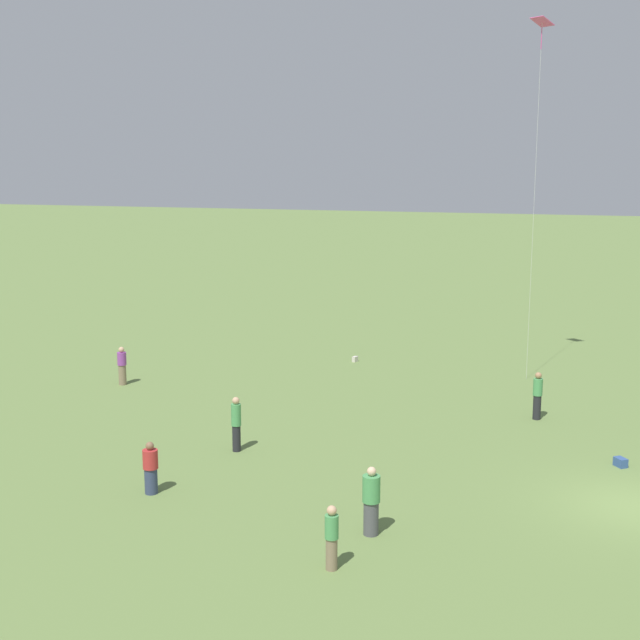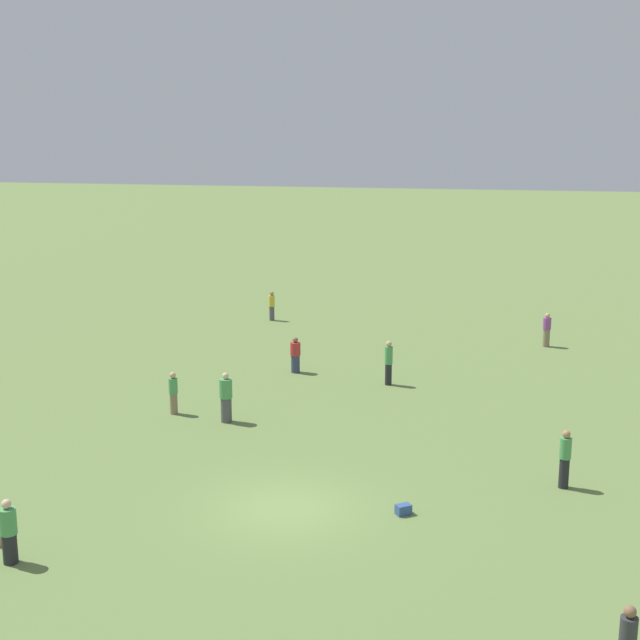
{
  "view_description": "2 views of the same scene",
  "coord_description": "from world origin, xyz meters",
  "px_view_note": "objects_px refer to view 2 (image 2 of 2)",
  "views": [
    {
      "loc": [
        1.99,
        25.21,
        9.89
      ],
      "look_at": [
        8.65,
        2.06,
        5.3
      ],
      "focal_mm": 50.0,
      "sensor_mm": 36.0,
      "label": 1
    },
    {
      "loc": [
        -22.77,
        -5.63,
        10.76
      ],
      "look_at": [
        7.87,
        0.6,
        3.7
      ],
      "focal_mm": 50.0,
      "sensor_mm": 36.0,
      "label": 2
    }
  ],
  "objects_px": {
    "person_5": "(295,355)",
    "picnic_bag_2": "(403,510)",
    "person_0": "(389,362)",
    "person_4": "(173,393)",
    "person_6": "(9,532)",
    "person_7": "(547,330)",
    "person_2": "(272,306)",
    "person_1": "(565,459)",
    "person_8": "(226,398)"
  },
  "relations": [
    {
      "from": "person_1",
      "to": "person_5",
      "type": "height_order",
      "value": "person_1"
    },
    {
      "from": "person_2",
      "to": "person_7",
      "type": "height_order",
      "value": "person_7"
    },
    {
      "from": "person_2",
      "to": "person_4",
      "type": "distance_m",
      "value": 16.11
    },
    {
      "from": "person_6",
      "to": "picnic_bag_2",
      "type": "distance_m",
      "value": 10.41
    },
    {
      "from": "person_6",
      "to": "person_8",
      "type": "distance_m",
      "value": 11.41
    },
    {
      "from": "person_2",
      "to": "person_5",
      "type": "xyz_separation_m",
      "value": [
        -9.75,
        -3.58,
        -0.06
      ]
    },
    {
      "from": "person_8",
      "to": "person_2",
      "type": "bearing_deg",
      "value": -130.57
    },
    {
      "from": "picnic_bag_2",
      "to": "person_1",
      "type": "bearing_deg",
      "value": -57.98
    },
    {
      "from": "person_1",
      "to": "picnic_bag_2",
      "type": "distance_m",
      "value": 5.35
    },
    {
      "from": "person_5",
      "to": "picnic_bag_2",
      "type": "distance_m",
      "value": 14.7
    },
    {
      "from": "person_6",
      "to": "person_8",
      "type": "height_order",
      "value": "person_8"
    },
    {
      "from": "person_6",
      "to": "person_7",
      "type": "relative_size",
      "value": 1.02
    },
    {
      "from": "person_2",
      "to": "person_5",
      "type": "bearing_deg",
      "value": -67.61
    },
    {
      "from": "person_0",
      "to": "picnic_bag_2",
      "type": "xyz_separation_m",
      "value": [
        -12.29,
        -1.98,
        -0.81
      ]
    },
    {
      "from": "person_0",
      "to": "person_7",
      "type": "xyz_separation_m",
      "value": [
        7.85,
        -6.7,
        -0.13
      ]
    },
    {
      "from": "person_0",
      "to": "person_5",
      "type": "xyz_separation_m",
      "value": [
        1.04,
        4.19,
        -0.19
      ]
    },
    {
      "from": "person_2",
      "to": "picnic_bag_2",
      "type": "relative_size",
      "value": 3.27
    },
    {
      "from": "person_5",
      "to": "person_4",
      "type": "bearing_deg",
      "value": 80.29
    },
    {
      "from": "person_0",
      "to": "picnic_bag_2",
      "type": "bearing_deg",
      "value": 158.61
    },
    {
      "from": "person_1",
      "to": "person_4",
      "type": "height_order",
      "value": "person_1"
    },
    {
      "from": "person_1",
      "to": "person_5",
      "type": "distance_m",
      "value": 14.97
    },
    {
      "from": "person_7",
      "to": "picnic_bag_2",
      "type": "bearing_deg",
      "value": 177.65
    },
    {
      "from": "person_5",
      "to": "picnic_bag_2",
      "type": "relative_size",
      "value": 3.18
    },
    {
      "from": "person_0",
      "to": "person_1",
      "type": "distance_m",
      "value": 11.47
    },
    {
      "from": "person_0",
      "to": "person_2",
      "type": "distance_m",
      "value": 13.3
    },
    {
      "from": "person_1",
      "to": "person_6",
      "type": "xyz_separation_m",
      "value": [
        -7.52,
        13.74,
        -0.09
      ]
    },
    {
      "from": "person_6",
      "to": "person_7",
      "type": "bearing_deg",
      "value": 143.48
    },
    {
      "from": "person_4",
      "to": "person_7",
      "type": "relative_size",
      "value": 0.97
    },
    {
      "from": "person_4",
      "to": "person_7",
      "type": "bearing_deg",
      "value": -11.48
    },
    {
      "from": "person_0",
      "to": "person_6",
      "type": "bearing_deg",
      "value": 126.3
    },
    {
      "from": "person_0",
      "to": "person_2",
      "type": "relative_size",
      "value": 1.15
    },
    {
      "from": "person_2",
      "to": "person_6",
      "type": "distance_m",
      "value": 27.79
    },
    {
      "from": "person_8",
      "to": "picnic_bag_2",
      "type": "xyz_separation_m",
      "value": [
        -6.5,
        -7.17,
        -0.77
      ]
    },
    {
      "from": "person_2",
      "to": "person_8",
      "type": "xyz_separation_m",
      "value": [
        -16.58,
        -2.58,
        0.09
      ]
    },
    {
      "from": "person_2",
      "to": "person_7",
      "type": "distance_m",
      "value": 14.77
    },
    {
      "from": "person_8",
      "to": "person_6",
      "type": "bearing_deg",
      "value": 30.06
    },
    {
      "from": "person_1",
      "to": "person_4",
      "type": "xyz_separation_m",
      "value": [
        4.16,
        13.85,
        -0.09
      ]
    },
    {
      "from": "person_5",
      "to": "person_0",
      "type": "bearing_deg",
      "value": -176.94
    },
    {
      "from": "picnic_bag_2",
      "to": "person_7",
      "type": "bearing_deg",
      "value": -13.2
    },
    {
      "from": "person_4",
      "to": "person_1",
      "type": "bearing_deg",
      "value": -71.28
    },
    {
      "from": "person_5",
      "to": "person_1",
      "type": "bearing_deg",
      "value": 152.34
    },
    {
      "from": "person_0",
      "to": "person_1",
      "type": "xyz_separation_m",
      "value": [
        -9.48,
        -6.46,
        -0.04
      ]
    },
    {
      "from": "person_5",
      "to": "person_6",
      "type": "height_order",
      "value": "person_6"
    },
    {
      "from": "person_0",
      "to": "person_4",
      "type": "xyz_separation_m",
      "value": [
        -5.32,
        7.39,
        -0.13
      ]
    },
    {
      "from": "person_2",
      "to": "person_5",
      "type": "relative_size",
      "value": 1.03
    },
    {
      "from": "person_1",
      "to": "person_4",
      "type": "relative_size",
      "value": 1.12
    },
    {
      "from": "person_8",
      "to": "picnic_bag_2",
      "type": "relative_size",
      "value": 3.75
    },
    {
      "from": "person_0",
      "to": "picnic_bag_2",
      "type": "relative_size",
      "value": 3.77
    },
    {
      "from": "person_4",
      "to": "person_7",
      "type": "xyz_separation_m",
      "value": [
        13.17,
        -14.08,
        0.01
      ]
    },
    {
      "from": "person_1",
      "to": "person_6",
      "type": "relative_size",
      "value": 1.07
    }
  ]
}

